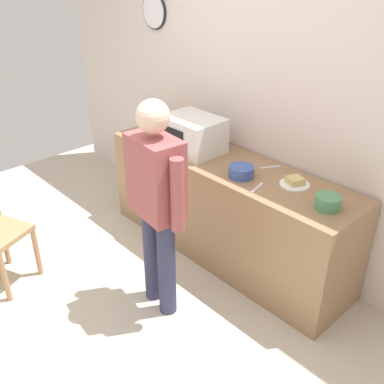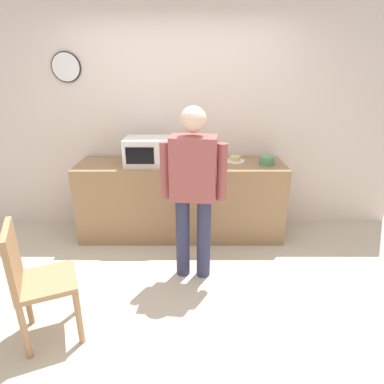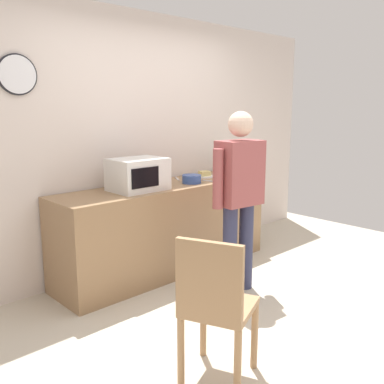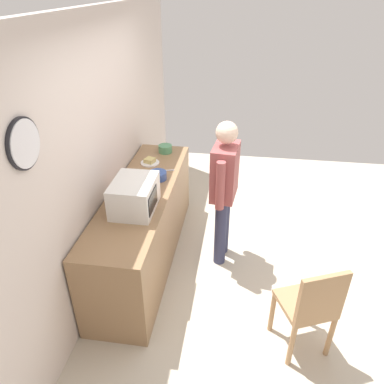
% 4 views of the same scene
% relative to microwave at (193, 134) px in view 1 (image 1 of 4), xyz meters
% --- Properties ---
extents(ground_plane, '(6.00, 6.00, 0.00)m').
position_rel_microwave_xyz_m(ground_plane, '(0.34, -1.18, -1.05)').
color(ground_plane, beige).
extents(back_wall, '(5.40, 0.13, 2.60)m').
position_rel_microwave_xyz_m(back_wall, '(0.34, 0.42, 0.26)').
color(back_wall, silver).
rests_on(back_wall, ground_plane).
extents(kitchen_counter, '(2.36, 0.62, 0.90)m').
position_rel_microwave_xyz_m(kitchen_counter, '(0.37, 0.04, -0.60)').
color(kitchen_counter, '#93704C').
rests_on(kitchen_counter, ground_plane).
extents(microwave, '(0.50, 0.39, 0.30)m').
position_rel_microwave_xyz_m(microwave, '(0.00, 0.00, 0.00)').
color(microwave, silver).
rests_on(microwave, kitchen_counter).
extents(sandwich_plate, '(0.22, 0.22, 0.07)m').
position_rel_microwave_xyz_m(sandwich_plate, '(0.99, 0.11, -0.13)').
color(sandwich_plate, white).
rests_on(sandwich_plate, kitchen_counter).
extents(salad_bowl, '(0.17, 0.17, 0.09)m').
position_rel_microwave_xyz_m(salad_bowl, '(1.34, -0.01, -0.10)').
color(salad_bowl, '#4C8E60').
rests_on(salad_bowl, kitchen_counter).
extents(cereal_bowl, '(0.20, 0.20, 0.09)m').
position_rel_microwave_xyz_m(cereal_bowl, '(0.62, -0.07, -0.11)').
color(cereal_bowl, '#33519E').
rests_on(cereal_bowl, kitchen_counter).
extents(fork_utensil, '(0.06, 0.17, 0.01)m').
position_rel_microwave_xyz_m(fork_utensil, '(0.83, -0.13, -0.15)').
color(fork_utensil, silver).
rests_on(fork_utensil, kitchen_counter).
extents(spoon_utensil, '(0.10, 0.16, 0.01)m').
position_rel_microwave_xyz_m(spoon_utensil, '(0.68, 0.22, -0.15)').
color(spoon_utensil, silver).
rests_on(spoon_utensil, kitchen_counter).
extents(person_standing, '(0.59, 0.28, 1.63)m').
position_rel_microwave_xyz_m(person_standing, '(0.50, -0.81, -0.09)').
color(person_standing, '#2F3251').
rests_on(person_standing, ground_plane).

